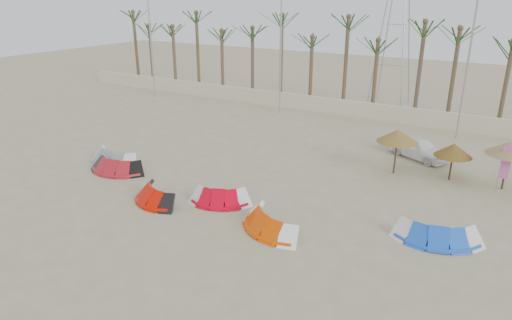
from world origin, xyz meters
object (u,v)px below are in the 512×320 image
Objects in this scene: parasol_mid at (454,150)px; kite_red_left at (120,164)px; kite_orange at (273,219)px; parasol_right at (510,148)px; kite_red_mid at (158,193)px; parasol_left at (398,136)px; kite_red_right at (223,194)px; kite_blue at (439,230)px; car at (419,148)px; kite_grey at (117,155)px.

kite_red_left is at bearing -153.35° from parasol_mid.
kite_orange is 1.50× the size of parasol_right.
parasol_left reaches higher than kite_red_mid.
kite_red_mid is 0.99× the size of kite_red_right.
parasol_left is at bearing 46.69° from kite_red_mid.
kite_orange is 12.86m from parasol_right.
kite_blue is at bearing 13.97° from kite_red_mid.
kite_red_mid is at bearing -175.79° from kite_orange.
kite_red_mid and kite_blue have the same top height.
kite_blue is 7.13m from parasol_mid.
kite_orange is (10.69, -1.42, 0.00)m from kite_red_left.
kite_red_mid is 12.86m from kite_blue.
parasol_left reaches higher than kite_blue.
kite_red_left is 1.37× the size of parasol_left.
parasol_right is at bearing 6.85° from parasol_left.
kite_red_left is at bearing 154.61° from car.
kite_orange is at bearing -7.56° from kite_red_left.
kite_red_left is 0.90× the size of kite_orange.
kite_grey and kite_orange have the same top height.
kite_red_mid is at bearing -144.79° from parasol_right.
parasol_mid is (5.68, 9.63, 1.29)m from kite_orange.
kite_blue is 1.45× the size of parasol_left.
parasol_mid is 0.54× the size of car.
parasol_right is at bearing 36.86° from kite_red_right.
kite_red_mid is at bearing -133.31° from parasol_left.
kite_blue is (17.03, 1.23, 0.00)m from kite_red_left.
kite_blue is at bearing -136.35° from car.
kite_red_left is 1.05× the size of kite_red_right.
parasol_left reaches higher than kite_grey.
kite_red_mid is 6.16m from kite_orange.
kite_red_right is at bearing 27.75° from kite_red_mid.
kite_orange is 1.88× the size of parasol_mid.
kite_grey is 1.34× the size of parasol_left.
kite_red_mid is 0.89× the size of kite_blue.
parasol_mid reaches higher than car.
kite_red_mid and kite_red_right have the same top height.
kite_orange is at bearing -11.36° from kite_grey.
kite_grey and kite_red_mid have the same top height.
kite_red_left is at bearing -175.86° from kite_blue.
kite_orange is at bearing -17.31° from kite_red_right.
kite_grey is 0.89× the size of kite_orange.
parasol_left is at bearing -168.49° from parasol_mid.
parasol_left is (2.82, 9.05, 1.79)m from kite_orange.
parasol_mid is at bearing 59.49° from kite_orange.
kite_red_left is at bearing 177.01° from kite_red_right.
parasol_left is at bearing 72.71° from kite_orange.
car reaches higher than kite_red_right.
parasol_right is at bearing 23.62° from kite_red_left.
kite_red_left is 17.08m from kite_blue.
kite_orange is at bearing 4.21° from kite_red_mid.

